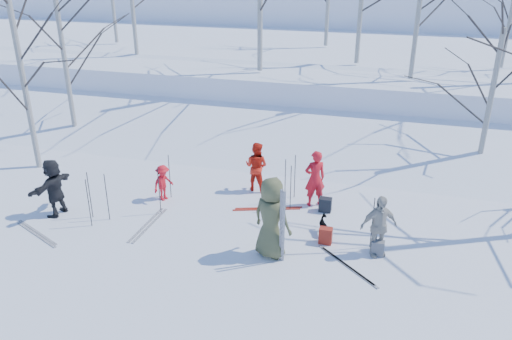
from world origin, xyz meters
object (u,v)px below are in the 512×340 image
(skier_grey_west, at_px, (54,187))
(skier_cream_east, at_px, (379,226))
(skier_olive_center, at_px, (271,218))
(backpack_dark, at_px, (325,205))
(skier_redor_behind, at_px, (256,166))
(backpack_red, at_px, (326,236))
(backpack_grey, at_px, (378,248))
(skier_red_seated, at_px, (163,183))
(dog, at_px, (325,226))
(skier_red_north, at_px, (315,178))

(skier_grey_west, bearing_deg, skier_cream_east, 97.08)
(skier_olive_center, bearing_deg, backpack_dark, -89.50)
(skier_redor_behind, height_order, backpack_red, skier_redor_behind)
(skier_olive_center, relative_size, backpack_dark, 4.97)
(skier_olive_center, distance_m, skier_redor_behind, 3.62)
(skier_cream_east, bearing_deg, backpack_grey, -62.41)
(backpack_grey, xyz_separation_m, backpack_dark, (-1.54, 1.86, 0.01))
(skier_redor_behind, xyz_separation_m, skier_red_seated, (-2.40, -1.40, -0.22))
(skier_red_seated, bearing_deg, skier_cream_east, -80.16)
(skier_redor_behind, xyz_separation_m, dog, (2.41, -2.04, -0.52))
(skier_cream_east, bearing_deg, skier_olive_center, 167.99)
(skier_grey_west, bearing_deg, backpack_dark, 112.01)
(skier_cream_east, relative_size, dog, 2.78)
(skier_redor_behind, distance_m, skier_grey_west, 5.69)
(skier_redor_behind, xyz_separation_m, backpack_grey, (3.77, -2.68, -0.57))
(skier_cream_east, distance_m, backpack_red, 1.37)
(skier_red_north, height_order, skier_cream_east, skier_red_north)
(skier_red_seated, bearing_deg, skier_grey_west, 145.43)
(skier_red_north, relative_size, skier_cream_east, 1.07)
(backpack_red, bearing_deg, skier_cream_east, -7.90)
(skier_red_seated, bearing_deg, backpack_grey, -80.31)
(dog, height_order, backpack_grey, dog)
(skier_olive_center, relative_size, skier_grey_west, 1.23)
(skier_red_north, distance_m, dog, 1.73)
(skier_grey_west, bearing_deg, skier_red_seated, 128.58)
(backpack_red, bearing_deg, backpack_dark, 99.11)
(skier_red_seated, relative_size, backpack_dark, 2.69)
(skier_olive_center, relative_size, skier_cream_east, 1.29)
(skier_olive_center, height_order, skier_red_seated, skier_olive_center)
(dog, bearing_deg, backpack_grey, 127.78)
(backpack_dark, bearing_deg, skier_olive_center, -109.41)
(skier_red_seated, bearing_deg, backpack_red, -81.08)
(skier_redor_behind, relative_size, skier_cream_east, 0.98)
(skier_grey_west, bearing_deg, dog, 102.36)
(skier_red_seated, bearing_deg, backpack_dark, -61.41)
(skier_grey_west, distance_m, backpack_dark, 7.41)
(skier_olive_center, distance_m, backpack_red, 1.65)
(backpack_dark, bearing_deg, backpack_red, -80.89)
(backpack_grey, bearing_deg, backpack_dark, 129.59)
(skier_red_seated, relative_size, dog, 1.93)
(dog, xyz_separation_m, backpack_red, (0.09, -0.44, -0.02))
(skier_olive_center, bearing_deg, backpack_grey, -144.53)
(skier_redor_behind, height_order, skier_cream_east, skier_cream_east)
(skier_cream_east, bearing_deg, backpack_dark, 100.97)
(skier_olive_center, bearing_deg, skier_red_seated, -7.81)
(backpack_red, relative_size, backpack_dark, 1.05)
(skier_red_north, bearing_deg, skier_olive_center, 50.93)
(skier_redor_behind, height_order, skier_red_seated, skier_redor_behind)
(dog, bearing_deg, skier_grey_west, -19.30)
(skier_olive_center, distance_m, backpack_dark, 2.81)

